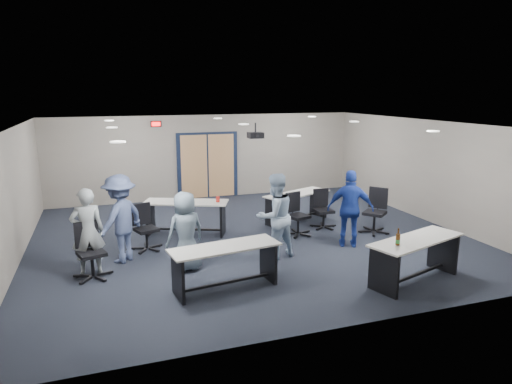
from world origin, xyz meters
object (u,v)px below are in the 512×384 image
object	(u,v)px
table_front_left	(225,260)
table_back_left	(186,212)
person_plaid	(185,231)
table_back_right	(297,202)
person_gray	(88,232)
person_navy	(350,209)
person_lightblue	(275,216)
chair_loose_right	(375,211)
chair_back_d	(324,209)
chair_back_a	(146,228)
chair_loose_left	(91,251)
table_front_right	(415,252)
chair_back_c	(298,215)
person_back	(120,219)

from	to	relation	value
table_front_left	table_back_left	bearing A→B (deg)	82.98
person_plaid	table_back_right	bearing A→B (deg)	-161.58
person_gray	person_navy	world-z (taller)	person_navy
table_back_left	person_lightblue	bearing A→B (deg)	-33.66
table_front_left	person_gray	bearing A→B (deg)	138.70
chair_loose_right	person_plaid	xyz separation A→B (m)	(-4.84, -0.88, 0.23)
table_back_left	chair_back_d	xyz separation A→B (m)	(3.41, -0.64, -0.07)
chair_back_a	person_navy	bearing A→B (deg)	-35.46
chair_loose_left	table_front_right	bearing A→B (deg)	-37.43
table_front_right	person_gray	bearing A→B (deg)	140.33
table_back_left	chair_back_c	world-z (taller)	chair_back_c
person_back	table_front_left	bearing A→B (deg)	85.09
table_front_right	chair_loose_left	world-z (taller)	table_front_right
chair_loose_left	person_navy	bearing A→B (deg)	-16.64
table_back_right	chair_back_a	distance (m)	4.18
table_back_left	person_plaid	bearing A→B (deg)	-77.84
table_front_right	chair_back_a	distance (m)	5.60
chair_back_d	chair_loose_left	size ratio (longest dim) A/B	0.94
table_front_right	chair_loose_right	bearing A→B (deg)	53.60
table_back_left	table_back_right	bearing A→B (deg)	25.35
table_front_left	person_navy	distance (m)	3.52
chair_back_a	person_navy	distance (m)	4.55
chair_loose_right	person_back	xyz separation A→B (m)	(-6.00, 0.02, 0.35)
chair_back_a	person_gray	size ratio (longest dim) A/B	0.60
table_front_right	chair_back_a	world-z (taller)	table_front_right
table_back_right	chair_back_d	size ratio (longest dim) A/B	2.05
table_front_right	chair_back_a	size ratio (longest dim) A/B	2.09
table_back_right	person_gray	distance (m)	5.61
table_back_left	chair_back_c	distance (m)	2.73
person_gray	person_back	bearing A→B (deg)	-146.85
chair_back_d	person_gray	bearing A→B (deg)	-166.03
table_front_left	person_lightblue	world-z (taller)	person_lightblue
chair_loose_right	chair_back_d	bearing A→B (deg)	-167.57
person_gray	person_navy	distance (m)	5.54
chair_back_a	chair_loose_left	distance (m)	1.69
table_front_right	chair_back_c	size ratio (longest dim) A/B	2.06
table_back_left	chair_loose_right	world-z (taller)	chair_loose_right
chair_back_d	person_back	world-z (taller)	person_back
person_plaid	table_front_left	bearing A→B (deg)	97.72
chair_back_a	chair_loose_right	world-z (taller)	chair_loose_right
table_front_left	table_back_left	xyz separation A→B (m)	(-0.06, 3.39, 0.02)
chair_back_a	person_lightblue	bearing A→B (deg)	-47.91
table_back_right	chair_loose_right	size ratio (longest dim) A/B	1.83
person_back	chair_back_d	bearing A→B (deg)	143.77
table_front_left	person_gray	xyz separation A→B (m)	(-2.29, 1.50, 0.31)
chair_back_a	chair_back_d	size ratio (longest dim) A/B	1.03
chair_back_a	chair_back_d	world-z (taller)	chair_back_a
chair_back_d	person_lightblue	size ratio (longest dim) A/B	0.55
chair_back_d	chair_loose_left	distance (m)	5.78
person_navy	table_back_right	bearing A→B (deg)	-55.05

